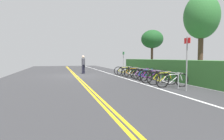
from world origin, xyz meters
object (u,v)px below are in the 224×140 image
at_px(sign_post_near, 123,60).
at_px(tree_mid, 201,17).
at_px(bicycle_0, 124,71).
at_px(sign_post_far, 187,59).
at_px(tree_near_left, 152,39).
at_px(bicycle_7, 155,77).
at_px(bicycle_4, 142,74).
at_px(bicycle_2, 132,72).
at_px(bicycle_9, 172,80).
at_px(bicycle_1, 127,72).
at_px(bicycle_3, 135,73).
at_px(bike_rack, 143,71).
at_px(pedestrian, 83,63).
at_px(bicycle_8, 162,78).
at_px(bicycle_5, 146,74).
at_px(bicycle_6, 151,76).

distance_m(sign_post_near, tree_mid, 7.45).
height_order(bicycle_0, sign_post_far, sign_post_far).
distance_m(bicycle_0, tree_near_left, 5.53).
bearing_deg(bicycle_7, bicycle_4, 174.99).
xyz_separation_m(bicycle_2, bicycle_9, (5.62, -0.07, -0.00)).
bearing_deg(bicycle_1, bicycle_3, 3.78).
relative_size(bike_rack, bicycle_9, 4.54).
xyz_separation_m(pedestrian, sign_post_near, (1.21, 3.50, 0.29)).
bearing_deg(tree_mid, sign_post_far, -46.20).
height_order(bicycle_8, tree_mid, tree_mid).
relative_size(bicycle_5, bicycle_8, 1.00).
bearing_deg(bike_rack, bicycle_8, -1.91).
xyz_separation_m(bike_rack, bicycle_7, (1.97, -0.08, -0.22)).
height_order(bike_rack, bicycle_7, bike_rack).
distance_m(bicycle_9, sign_post_far, 1.59).
bearing_deg(tree_mid, bicycle_4, -118.46).
bearing_deg(bicycle_4, bicycle_3, -168.43).
distance_m(bicycle_1, sign_post_far, 7.71).
distance_m(bicycle_0, bicycle_2, 1.64).
height_order(bicycle_0, pedestrian, pedestrian).
relative_size(bike_rack, tree_mid, 1.48).
bearing_deg(sign_post_near, bicycle_2, -3.89).
xyz_separation_m(bicycle_3, sign_post_near, (-3.47, 0.24, 0.92)).
bearing_deg(bicycle_3, sign_post_far, -0.38).
bearing_deg(tree_near_left, sign_post_near, -67.54).
height_order(pedestrian, sign_post_far, sign_post_far).
height_order(bicycle_8, pedestrian, pedestrian).
height_order(bicycle_2, bicycle_6, bicycle_6).
bearing_deg(bicycle_0, tree_mid, 34.93).
distance_m(bicycle_4, tree_near_left, 7.48).
xyz_separation_m(bicycle_3, sign_post_far, (5.98, -0.04, 1.10)).
bearing_deg(bicycle_6, bicycle_9, -2.50).
xyz_separation_m(sign_post_near, sign_post_far, (9.45, -0.28, 0.18)).
bearing_deg(bicycle_6, bicycle_4, 177.72).
relative_size(bicycle_2, bicycle_5, 1.00).
relative_size(bike_rack, bicycle_7, 4.57).
height_order(bicycle_0, tree_near_left, tree_near_left).
distance_m(bicycle_3, sign_post_far, 6.08).
height_order(bike_rack, bicycle_2, bike_rack).
distance_m(bicycle_0, bicycle_5, 3.98).
xyz_separation_m(bicycle_4, bicycle_7, (2.34, -0.20, 0.01)).
height_order(bike_rack, pedestrian, pedestrian).
bearing_deg(sign_post_far, bicycle_5, 178.14).
relative_size(bicycle_1, bicycle_8, 0.98).
height_order(bicycle_3, bicycle_5, bicycle_5).
distance_m(bike_rack, bicycle_7, 1.98).
distance_m(bicycle_6, bicycle_7, 0.84).
xyz_separation_m(bike_rack, bicycle_2, (-1.95, 0.02, -0.23)).
bearing_deg(pedestrian, bicycle_7, 22.37).
bearing_deg(bicycle_2, sign_post_near, 176.11).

